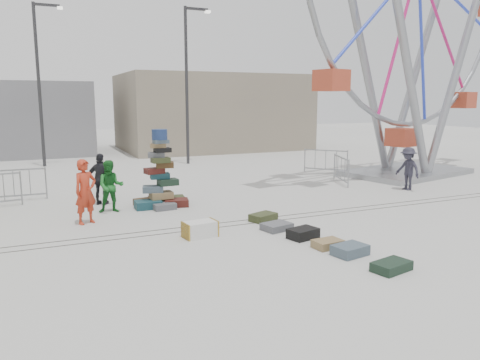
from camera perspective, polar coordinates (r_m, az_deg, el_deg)
name	(u,v)px	position (r m, az deg, el deg)	size (l,w,h in m)	color
ground	(232,233)	(12.01, -0.95, -6.43)	(90.00, 90.00, 0.00)	#9E9E99
track_line_near	(223,227)	(12.54, -2.03, -5.72)	(40.00, 0.04, 0.01)	#47443F
track_line_far	(218,223)	(12.90, -2.70, -5.28)	(40.00, 0.04, 0.01)	#47443F
building_right	(212,112)	(32.72, -3.47, 8.26)	(12.00, 8.00, 5.00)	gray
building_left	(4,119)	(32.66, -26.84, 6.71)	(10.00, 8.00, 4.40)	gray
lamp_post_right	(188,77)	(24.83, -6.33, 12.32)	(1.41, 0.25, 8.00)	#2D2D30
lamp_post_left	(40,76)	(25.64, -23.16, 11.53)	(1.41, 0.25, 8.00)	#2D2D30
suitcase_tower	(160,185)	(15.00, -9.68, -0.61)	(1.72, 1.53, 2.45)	#1A444E
steamer_trunk	(200,229)	(11.66, -4.90, -5.99)	(0.82, 0.47, 0.38)	silver
row_case_0	(263,217)	(13.14, 2.85, -4.54)	(0.74, 0.48, 0.21)	#363E1F
row_case_1	(277,227)	(12.26, 4.50, -5.68)	(0.73, 0.56, 0.18)	#5B5D63
row_case_2	(303,233)	(11.60, 7.69, -6.46)	(0.72, 0.49, 0.25)	black
row_case_3	(328,244)	(10.99, 10.64, -7.65)	(0.66, 0.45, 0.18)	olive
row_case_4	(350,250)	(10.58, 13.26, -8.31)	(0.73, 0.53, 0.23)	#495B68
row_case_5	(391,266)	(9.88, 17.98, -9.96)	(0.79, 0.48, 0.19)	#1A2F21
barricade_dummy_c	(14,185)	(17.29, -25.88, -0.54)	(2.00, 0.10, 1.10)	gray
barricade_wheel_front	(341,170)	(19.34, 12.22, 1.22)	(2.00, 0.10, 1.10)	gray
barricade_wheel_back	(326,161)	(21.92, 10.39, 2.27)	(2.00, 0.10, 1.10)	gray
pedestrian_red	(85,192)	(13.36, -18.32, -1.36)	(0.65, 0.42, 1.77)	#AD2E18
pedestrian_green	(111,186)	(14.51, -15.48, -0.76)	(0.77, 0.60, 1.58)	#196522
pedestrian_black	(101,179)	(15.66, -16.56, 0.10)	(0.97, 0.41, 1.66)	black
pedestrian_grey	(408,169)	(18.57, 19.78, 1.31)	(1.04, 0.60, 1.61)	#262531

